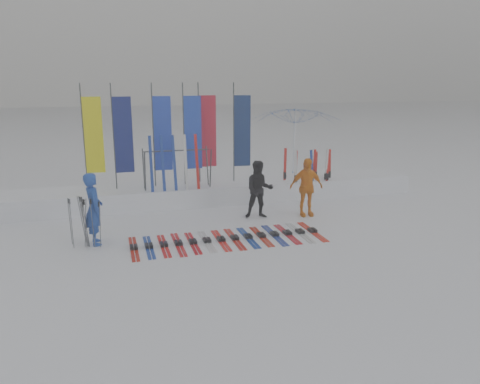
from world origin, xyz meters
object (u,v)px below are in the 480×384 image
object	(u,v)px
person_blue	(94,209)
ski_rack	(177,163)
person_black	(259,190)
person_yellow	(306,187)
tent_canopy	(295,145)
ski_row	(228,239)

from	to	relation	value
person_blue	ski_rack	world-z (taller)	ski_rack
ski_rack	person_black	bearing A→B (deg)	-40.98
person_blue	ski_rack	bearing A→B (deg)	-48.41
person_yellow	tent_canopy	size ratio (longest dim) A/B	0.51
ski_rack	person_yellow	bearing A→B (deg)	-29.88
person_black	ski_rack	size ratio (longest dim) A/B	0.82
tent_canopy	ski_rack	xyz separation A→B (m)	(-4.72, -1.94, -0.11)
person_black	ski_rack	bearing A→B (deg)	150.48
person_black	ski_row	distance (m)	2.27
person_yellow	ski_rack	size ratio (longest dim) A/B	0.84
ski_row	ski_rack	size ratio (longest dim) A/B	2.34
person_blue	person_black	world-z (taller)	person_blue
ski_row	person_yellow	bearing A→B (deg)	28.09
ski_row	ski_rack	world-z (taller)	ski_rack
tent_canopy	person_blue	bearing A→B (deg)	-146.42
person_blue	person_black	xyz separation A→B (m)	(4.52, 1.01, -0.05)
ski_rack	tent_canopy	bearing A→B (deg)	22.38
tent_canopy	ski_row	size ratio (longest dim) A/B	0.70
ski_rack	ski_row	bearing A→B (deg)	-78.23
tent_canopy	ski_row	world-z (taller)	tent_canopy
person_blue	person_black	size ratio (longest dim) A/B	1.06
person_yellow	tent_canopy	xyz separation A→B (m)	(1.27, 3.93, 0.64)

